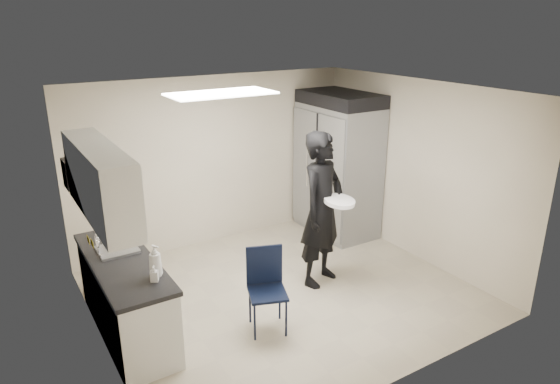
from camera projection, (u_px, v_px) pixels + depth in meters
floor at (284, 292)px, 6.50m from camera, size 4.50×4.50×0.00m
ceiling at (284, 91)px, 5.64m from camera, size 4.50×4.50×0.00m
back_wall at (215, 161)px, 7.67m from camera, size 4.50×0.00×4.50m
left_wall at (93, 240)px, 4.95m from camera, size 0.00×4.00×4.00m
right_wall at (416, 171)px, 7.19m from camera, size 0.00×4.00×4.00m
ceiling_panel at (221, 93)px, 5.67m from camera, size 1.20×0.60×0.02m
lower_counter at (126, 299)px, 5.55m from camera, size 0.60×1.90×0.86m
countertop at (122, 262)px, 5.40m from camera, size 0.64×1.95×0.05m
sink at (118, 254)px, 5.61m from camera, size 0.42×0.40×0.14m
faucet at (98, 246)px, 5.47m from camera, size 0.02×0.02×0.24m
upper_cabinets at (100, 181)px, 5.03m from camera, size 0.35×1.80×0.75m
towel_dispenser at (74, 173)px, 5.98m from camera, size 0.22×0.30×0.35m
notice_sticker_left at (92, 243)px, 5.06m from camera, size 0.00×0.12×0.07m
notice_sticker_right at (88, 240)px, 5.24m from camera, size 0.00×0.12×0.07m
commercial_fridge at (338, 170)px, 8.08m from camera, size 0.80×1.35×2.10m
fridge_compressor at (341, 99)px, 7.70m from camera, size 0.80×1.35×0.20m
folding_chair at (267, 293)px, 5.59m from camera, size 0.53×0.53×0.93m
man_tuxedo at (322, 210)px, 6.47m from camera, size 0.89×0.75×2.06m
bucket_lid at (339, 201)px, 6.27m from camera, size 0.52×0.52×0.05m
soap_bottle_a at (155, 261)px, 5.00m from camera, size 0.17×0.17×0.34m
soap_bottle_b at (154, 273)px, 4.93m from camera, size 0.10×0.10×0.17m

